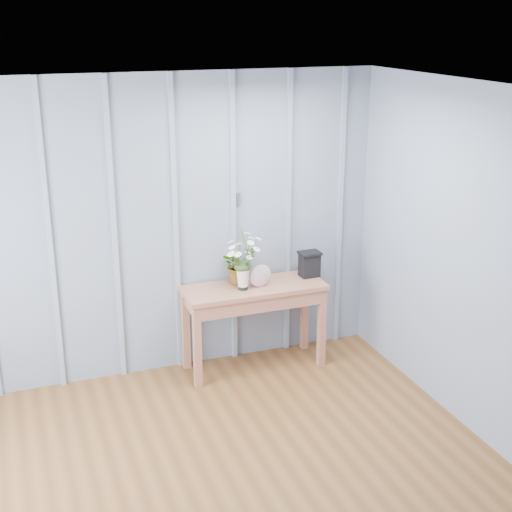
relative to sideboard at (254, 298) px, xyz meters
name	(u,v)px	position (x,y,z in m)	size (l,w,h in m)	color
room_shell	(185,174)	(-0.85, -1.08, 1.35)	(4.00, 4.50, 2.50)	gray
sideboard	(254,298)	(0.00, 0.00, 0.00)	(1.20, 0.45, 0.75)	#9F624A
daisy_vase	(243,253)	(-0.11, -0.05, 0.43)	(0.36, 0.27, 0.51)	black
spider_plant	(239,264)	(-0.09, 0.12, 0.28)	(0.30, 0.26, 0.33)	#253A19
felt_disc_vessel	(260,276)	(0.04, -0.04, 0.21)	(0.20, 0.05, 0.20)	#985C70
carved_box	(309,264)	(0.53, 0.05, 0.23)	(0.19, 0.15, 0.22)	black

